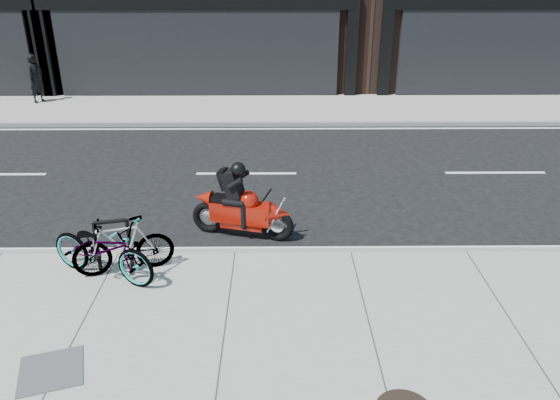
{
  "coord_description": "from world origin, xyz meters",
  "views": [
    {
      "loc": [
        0.7,
        -10.19,
        4.83
      ],
      "look_at": [
        0.78,
        -1.52,
        0.9
      ],
      "focal_mm": 35.0,
      "sensor_mm": 36.0,
      "label": 1
    }
  ],
  "objects_px": {
    "bike_rack": "(113,242)",
    "bicycle_rear": "(123,246)",
    "motorcycle": "(246,207)",
    "bicycle_front": "(102,249)",
    "pedestrian": "(36,78)",
    "utility_grate": "(51,371)"
  },
  "relations": [
    {
      "from": "bike_rack",
      "to": "bicycle_rear",
      "type": "relative_size",
      "value": 0.59
    },
    {
      "from": "bicycle_rear",
      "to": "motorcycle",
      "type": "relative_size",
      "value": 0.82
    },
    {
      "from": "bicycle_front",
      "to": "motorcycle",
      "type": "relative_size",
      "value": 0.99
    },
    {
      "from": "bicycle_rear",
      "to": "pedestrian",
      "type": "distance_m",
      "value": 12.49
    },
    {
      "from": "bike_rack",
      "to": "pedestrian",
      "type": "height_order",
      "value": "pedestrian"
    },
    {
      "from": "bike_rack",
      "to": "bicycle_front",
      "type": "bearing_deg",
      "value": -131.34
    },
    {
      "from": "utility_grate",
      "to": "bicycle_rear",
      "type": "bearing_deg",
      "value": 81.2
    },
    {
      "from": "bicycle_front",
      "to": "bike_rack",
      "type": "bearing_deg",
      "value": -16.83
    },
    {
      "from": "bicycle_front",
      "to": "pedestrian",
      "type": "relative_size",
      "value": 1.18
    },
    {
      "from": "bicycle_front",
      "to": "bicycle_rear",
      "type": "relative_size",
      "value": 1.21
    },
    {
      "from": "bike_rack",
      "to": "bicycle_rear",
      "type": "height_order",
      "value": "bicycle_rear"
    },
    {
      "from": "bike_rack",
      "to": "utility_grate",
      "type": "bearing_deg",
      "value": -95.13
    },
    {
      "from": "motorcycle",
      "to": "utility_grate",
      "type": "height_order",
      "value": "motorcycle"
    },
    {
      "from": "bicycle_front",
      "to": "bicycle_rear",
      "type": "distance_m",
      "value": 0.32
    },
    {
      "from": "bicycle_front",
      "to": "bicycle_rear",
      "type": "height_order",
      "value": "bicycle_front"
    },
    {
      "from": "pedestrian",
      "to": "utility_grate",
      "type": "relative_size",
      "value": 2.17
    },
    {
      "from": "bicycle_rear",
      "to": "bicycle_front",
      "type": "bearing_deg",
      "value": -78.6
    },
    {
      "from": "bicycle_rear",
      "to": "motorcycle",
      "type": "height_order",
      "value": "motorcycle"
    },
    {
      "from": "bicycle_rear",
      "to": "pedestrian",
      "type": "bearing_deg",
      "value": -169.33
    },
    {
      "from": "bike_rack",
      "to": "bicycle_rear",
      "type": "distance_m",
      "value": 0.17
    },
    {
      "from": "utility_grate",
      "to": "bicycle_front",
      "type": "bearing_deg",
      "value": 88.02
    },
    {
      "from": "bicycle_rear",
      "to": "pedestrian",
      "type": "height_order",
      "value": "pedestrian"
    }
  ]
}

